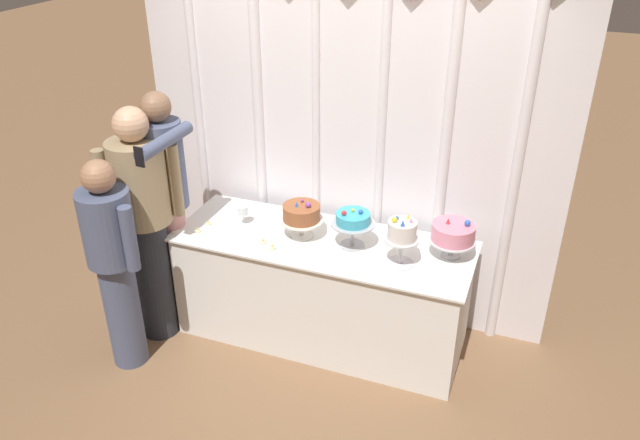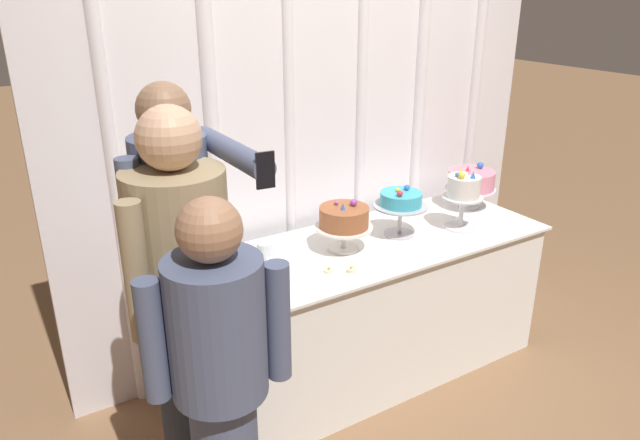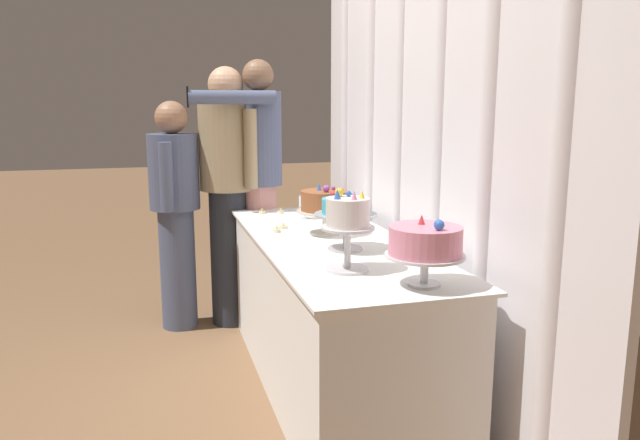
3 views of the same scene
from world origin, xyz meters
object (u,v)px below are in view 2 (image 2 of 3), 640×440
Objects in this scene: tealight_near_right at (329,271)px; tealight_far_left at (239,300)px; guest_girl_blue_dress at (180,273)px; guest_man_dark_suit at (221,386)px; wine_glass at (265,250)px; tealight_far_right at (352,270)px; cake_display_rightmost at (471,181)px; tealight_near_left at (231,288)px; cake_display_leftmost at (344,219)px; guest_man_pink_jacket at (185,311)px; cake_display_midright at (463,191)px; cake_table at (366,309)px; cake_display_midleft at (401,203)px.

tealight_far_left is at bearing -176.64° from tealight_near_right.
guest_girl_blue_dress is 1.17× the size of guest_man_dark_suit.
wine_glass is 3.16× the size of tealight_far_right.
guest_man_dark_suit is (-1.98, -0.82, -0.15)m from cake_display_rightmost.
tealight_near_right is (0.47, -0.09, -0.00)m from tealight_near_left.
cake_display_leftmost is 0.69m from tealight_near_left.
guest_man_pink_jacket is (-1.97, -0.48, -0.03)m from cake_display_rightmost.
guest_girl_blue_dress reaches higher than cake_display_midright.
guest_man_dark_suit is at bearing -148.04° from cake_table.
cake_display_rightmost is at bearing 8.48° from guest_girl_blue_dress.
guest_man_dark_suit is at bearing -92.19° from guest_man_pink_jacket.
wine_glass is (-1.44, -0.09, -0.06)m from cake_display_rightmost.
wine_glass reaches higher than tealight_near_left.
cake_display_rightmost is 1.44m from wine_glass.
cake_display_leftmost is 1.00m from cake_display_rightmost.
tealight_near_left is (-0.67, -0.09, -0.16)m from cake_display_leftmost.
tealight_near_right is at bearing 34.68° from guest_man_dark_suit.
cake_display_midright is 7.76× the size of tealight_far_left.
tealight_far_right is (-1.11, -0.34, -0.16)m from cake_display_rightmost.
tealight_far_left is at bearing -97.80° from tealight_near_left.
tealight_near_right is at bearing 148.27° from tealight_far_right.
cake_table is 47.42× the size of tealight_near_left.
guest_girl_blue_dress is at bearing -168.71° from cake_display_leftmost.
cake_display_midright is at bearing -8.95° from cake_display_leftmost.
cake_display_leftmost is 0.45m from wine_glass.
cake_table is at bearing -1.98° from wine_glass.
tealight_near_right is at bearing -10.49° from tealight_near_left.
guest_man_dark_suit is (-1.35, -0.72, -0.17)m from cake_display_midleft.
tealight_near_right is at bearing 0.45° from guest_girl_blue_dress.
wine_glass is 3.26× the size of tealight_near_left.
cake_display_midleft is at bearing -1.06° from wine_glass.
cake_display_leftmost is 0.94m from guest_girl_blue_dress.
cake_display_midright is 0.94m from tealight_near_right.
cake_display_leftmost reaches higher than tealight_far_left.
cake_table is 14.53× the size of wine_glass.
tealight_far_left reaches higher than tealight_near_left.
tealight_far_right is at bearing -154.26° from cake_display_midleft.
cake_display_rightmost is 6.87× the size of tealight_far_right.
cake_table is 1.15× the size of guest_girl_blue_dress.
guest_girl_blue_dress reaches higher than cake_display_midleft.
cake_table is at bearing 9.16° from guest_girl_blue_dress.
cake_display_midright is at bearing -16.97° from cake_display_midleft.
guest_man_dark_suit reaches higher than cake_display_midleft.
guest_man_pink_jacket is at bearing -171.09° from cake_display_midright.
guest_man_dark_suit reaches higher than cake_display_rightmost.
cake_display_leftmost is 6.76× the size of tealight_far_right.
cake_display_midright is 0.36m from cake_display_rightmost.
cake_display_rightmost is at bearing 37.12° from cake_display_midright.
cake_display_midright is 0.20× the size of guest_girl_blue_dress.
tealight_far_left is (-1.40, -0.10, -0.21)m from cake_display_midright.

